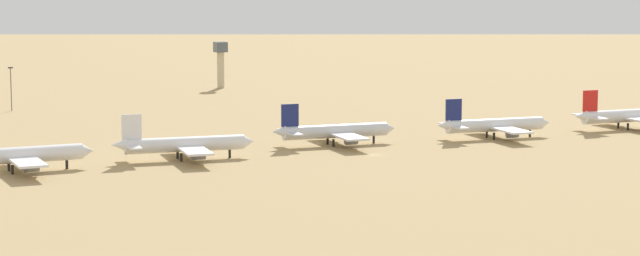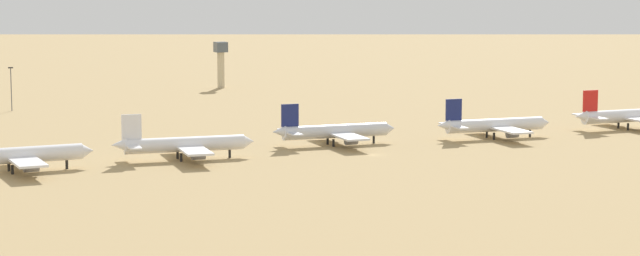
# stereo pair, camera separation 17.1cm
# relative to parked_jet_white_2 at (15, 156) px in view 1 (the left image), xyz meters

# --- Properties ---
(ground) EXTENTS (4000.00, 4000.00, 0.00)m
(ground) POSITION_rel_parked_jet_white_2_xyz_m (98.46, -12.44, -4.46)
(ground) COLOR tan
(parked_jet_white_2) EXTENTS (41.03, 34.30, 13.60)m
(parked_jet_white_2) POSITION_rel_parked_jet_white_2_xyz_m (0.00, 0.00, 0.00)
(parked_jet_white_2) COLOR white
(parked_jet_white_2) RESTS_ON ground
(parked_jet_white_3) EXTENTS (40.22, 34.09, 13.28)m
(parked_jet_white_3) POSITION_rel_parked_jet_white_2_xyz_m (46.23, 1.40, -0.10)
(parked_jet_white_3) COLOR white
(parked_jet_white_3) RESTS_ON ground
(parked_jet_navy_4) EXTENTS (39.50, 33.32, 13.04)m
(parked_jet_navy_4) POSITION_rel_parked_jet_white_2_xyz_m (96.25, 9.38, -0.18)
(parked_jet_navy_4) COLOR silver
(parked_jet_navy_4) RESTS_ON ground
(parked_jet_navy_5) EXTENTS (39.25, 33.17, 12.96)m
(parked_jet_navy_5) POSITION_rel_parked_jet_white_2_xyz_m (147.88, 1.77, -0.21)
(parked_jet_navy_5) COLOR white
(parked_jet_navy_5) RESTS_ON ground
(parked_jet_red_6) EXTENTS (40.94, 34.35, 13.54)m
(parked_jet_red_6) POSITION_rel_parked_jet_white_2_xyz_m (200.26, 2.58, -0.02)
(parked_jet_red_6) COLOR white
(parked_jet_red_6) RESTS_ON ground
(control_tower) EXTENTS (5.20, 5.20, 20.64)m
(control_tower) POSITION_rel_parked_jet_white_2_xyz_m (127.67, 193.26, 8.00)
(control_tower) COLOR #C6B793
(control_tower) RESTS_ON ground
(light_pole_mid) EXTENTS (1.80, 0.50, 16.48)m
(light_pole_mid) POSITION_rel_parked_jet_white_2_xyz_m (25.39, 141.59, 5.00)
(light_pole_mid) COLOR #59595E
(light_pole_mid) RESTS_ON ground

